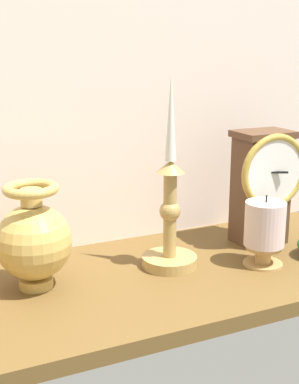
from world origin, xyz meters
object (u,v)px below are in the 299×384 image
(brass_vase_bulbous, at_px, (34,239))
(pillar_candle_front, at_px, (265,230))
(mantel_clock, at_px, (263,184))
(candlestick_tall_left, at_px, (170,217))

(brass_vase_bulbous, distance_m, pillar_candle_front, 0.38)
(mantel_clock, xyz_separation_m, candlestick_tall_left, (-0.21, -0.03, -0.03))
(mantel_clock, relative_size, candlestick_tall_left, 0.65)
(candlestick_tall_left, distance_m, pillar_candle_front, 0.16)
(mantel_clock, bearing_deg, candlestick_tall_left, -172.11)
(brass_vase_bulbous, relative_size, pillar_candle_front, 1.35)
(mantel_clock, xyz_separation_m, brass_vase_bulbous, (-0.43, -0.02, -0.04))
(mantel_clock, distance_m, pillar_candle_front, 0.12)
(candlestick_tall_left, xyz_separation_m, brass_vase_bulbous, (-0.22, 0.01, -0.01))
(mantel_clock, height_order, pillar_candle_front, mantel_clock)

